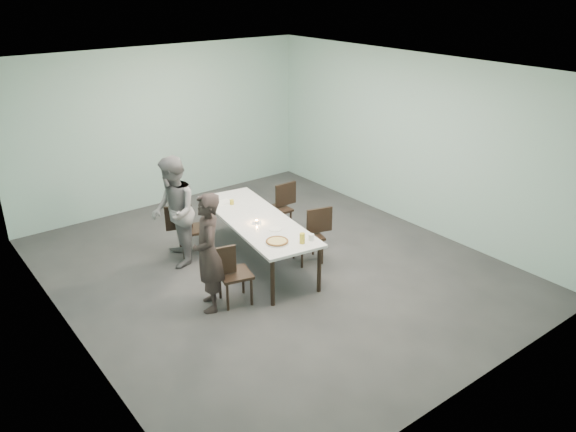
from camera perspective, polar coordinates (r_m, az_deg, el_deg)
ground at (r=8.70m, az=-1.57°, el=-5.24°), size 7.00×7.00×0.00m
room_shell at (r=7.93m, az=-1.73°, el=7.70°), size 6.02×7.02×3.01m
table at (r=8.57m, az=-3.20°, el=-0.59°), size 1.27×2.70×0.75m
chair_near_left at (r=7.62m, az=-6.00°, el=-5.54°), size 0.65×0.51×0.87m
chair_far_left at (r=9.01m, az=-10.30°, el=-1.03°), size 0.65×0.53×0.87m
chair_near_right at (r=8.70m, az=2.53°, el=-1.56°), size 0.65×0.52×0.87m
chair_far_right at (r=9.70m, az=-0.75°, el=1.17°), size 0.61×0.42×0.87m
diner_near at (r=7.41m, az=-8.11°, el=-3.72°), size 0.61×0.71×1.64m
diner_far at (r=8.65m, az=-11.54°, el=0.40°), size 0.91×1.01×1.72m
pizza at (r=7.76m, az=-1.12°, el=-2.60°), size 0.34×0.34×0.04m
side_plate at (r=8.16m, az=-1.31°, el=-1.35°), size 0.18×0.18×0.01m
beer_glass at (r=7.72m, az=1.45°, el=-2.28°), size 0.08×0.08×0.15m
water_tumbler at (r=7.83m, az=2.37°, el=-2.17°), size 0.08×0.08×0.09m
tealight at (r=8.37m, az=-3.19°, el=-0.60°), size 0.06×0.06×0.05m
amber_tumbler at (r=9.08m, az=-5.73°, el=1.42°), size 0.07×0.07×0.08m
menu at (r=9.18m, az=-6.77°, el=1.37°), size 0.33×0.26×0.01m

